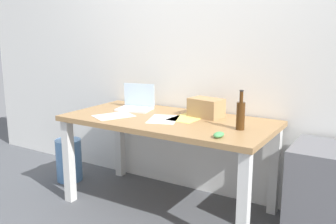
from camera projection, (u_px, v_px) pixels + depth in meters
ground_plane at (168, 206)px, 3.08m from camera, size 8.00×8.00×0.00m
back_wall at (196, 43)px, 3.18m from camera, size 5.20×0.08×2.60m
desk at (168, 130)px, 2.94m from camera, size 1.63×0.79×0.74m
laptop_left at (136, 104)px, 3.24m from camera, size 0.32×0.27×0.21m
beer_bottle at (241, 115)px, 2.57m from camera, size 0.06×0.06×0.27m
computer_mouse at (219, 135)px, 2.40m from camera, size 0.06×0.10×0.03m
cardboard_box at (206, 108)px, 2.95m from camera, size 0.28×0.21×0.15m
paper_sheet_near_back at (187, 118)px, 2.92m from camera, size 0.23×0.31×0.00m
paper_sheet_front_left at (114, 116)px, 2.99m from camera, size 0.32×0.36×0.00m
paper_sheet_center at (163, 119)px, 2.88m from camera, size 0.30×0.35×0.00m
water_cooler_jug at (69, 160)px, 3.57m from camera, size 0.24×0.24×0.45m
filing_cabinet at (321, 193)px, 2.55m from camera, size 0.40×0.48×0.65m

